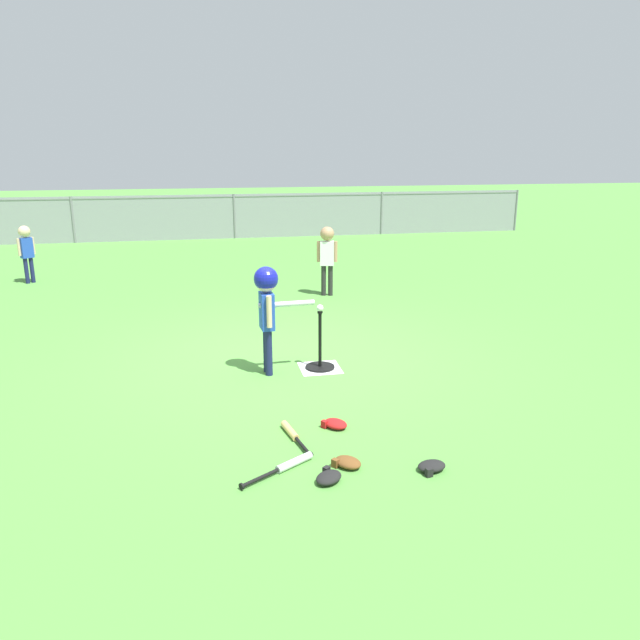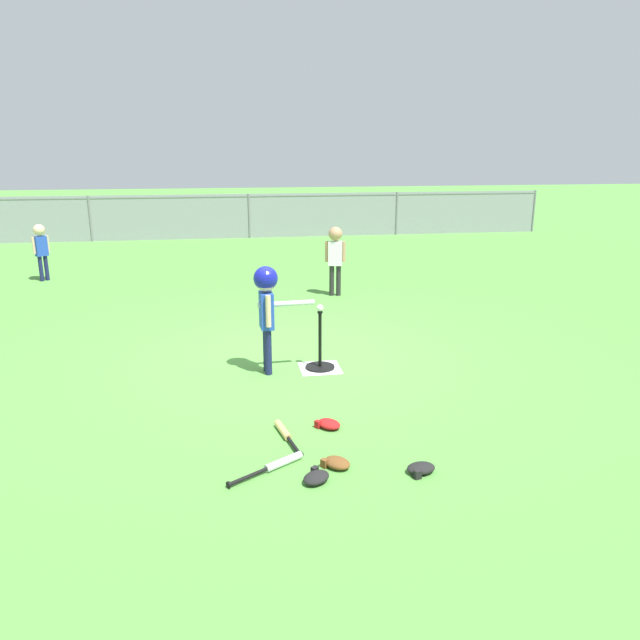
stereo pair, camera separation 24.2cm
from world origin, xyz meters
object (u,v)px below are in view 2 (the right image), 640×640
object	(u,v)px
glove_by_plate	(329,424)
glove_near_bats	(316,477)
glove_tossed_aside	(337,463)
glove_outfield_drop	(421,468)
baseball_on_tee	(320,308)
batting_tee	(320,360)
spare_bat_silver	(276,465)
batter_child	(267,298)
fielder_near_right	(41,245)
fielder_near_left	(335,252)
spare_bat_wood	(285,433)

from	to	relation	value
glove_by_plate	glove_near_bats	distance (m)	0.89
glove_tossed_aside	glove_outfield_drop	bearing A→B (deg)	-16.80
baseball_on_tee	glove_by_plate	distance (m)	1.61
batting_tee	spare_bat_silver	distance (m)	2.20
glove_by_plate	batter_child	bearing A→B (deg)	105.88
fielder_near_right	glove_tossed_aside	xyz separation A→B (m)	(3.99, -7.42, -0.62)
batter_child	fielder_near_left	size ratio (longest dim) A/B	1.04
batting_tee	batter_child	world-z (taller)	batter_child
glove_by_plate	glove_tossed_aside	size ratio (longest dim) A/B	1.00
fielder_near_right	spare_bat_silver	distance (m)	8.19
fielder_near_right	glove_near_bats	xyz separation A→B (m)	(3.80, -7.60, -0.62)
batter_child	glove_by_plate	xyz separation A→B (m)	(0.41, -1.43, -0.79)
baseball_on_tee	spare_bat_silver	xyz separation A→B (m)	(-0.67, -2.09, -0.65)
fielder_near_left	spare_bat_wood	bearing A→B (deg)	-105.13
batter_child	spare_bat_silver	size ratio (longest dim) A/B	1.95
spare_bat_silver	glove_by_plate	bearing A→B (deg)	50.77
batting_tee	spare_bat_wood	bearing A→B (deg)	-109.13
baseball_on_tee	spare_bat_silver	distance (m)	2.29
fielder_near_left	glove_by_plate	bearing A→B (deg)	-101.07
fielder_near_left	spare_bat_wood	xyz separation A→B (m)	(-1.33, -4.90, -0.69)
fielder_near_right	spare_bat_silver	bearing A→B (deg)	-64.37
glove_near_bats	baseball_on_tee	bearing A→B (deg)	80.25
batter_child	glove_outfield_drop	world-z (taller)	batter_child
baseball_on_tee	fielder_near_right	bearing A→B (deg)	128.55
batting_tee	baseball_on_tee	bearing A→B (deg)	90.00
spare_bat_silver	glove_outfield_drop	world-z (taller)	glove_outfield_drop
glove_by_plate	glove_near_bats	world-z (taller)	same
fielder_near_right	glove_tossed_aside	distance (m)	8.44
glove_by_plate	glove_outfield_drop	xyz separation A→B (m)	(0.55, -0.86, 0.00)
spare_bat_silver	baseball_on_tee	bearing A→B (deg)	72.28
batting_tee	glove_outfield_drop	size ratio (longest dim) A/B	2.63
baseball_on_tee	glove_near_bats	size ratio (longest dim) A/B	0.27
baseball_on_tee	glove_tossed_aside	size ratio (longest dim) A/B	0.27
glove_by_plate	glove_near_bats	size ratio (longest dim) A/B	1.00
spare_bat_wood	fielder_near_left	bearing A→B (deg)	74.87
batting_tee	fielder_near_left	size ratio (longest dim) A/B	0.58
fielder_near_right	glove_by_plate	bearing A→B (deg)	-59.05
spare_bat_wood	baseball_on_tee	bearing A→B (deg)	70.87
baseball_on_tee	batter_child	bearing A→B (deg)	-176.12
batter_child	glove_by_plate	distance (m)	1.68
batter_child	glove_near_bats	world-z (taller)	batter_child
glove_near_bats	fielder_near_right	bearing A→B (deg)	116.58
batting_tee	baseball_on_tee	size ratio (longest dim) A/B	8.73
glove_tossed_aside	batting_tee	bearing A→B (deg)	84.27
baseball_on_tee	glove_tossed_aside	world-z (taller)	baseball_on_tee
baseball_on_tee	fielder_near_left	xyz separation A→B (m)	(0.78, 3.32, 0.04)
fielder_near_right	spare_bat_silver	world-z (taller)	fielder_near_right
fielder_near_left	glove_outfield_drop	xyz separation A→B (m)	(-0.39, -5.65, -0.68)
fielder_near_left	spare_bat_silver	xyz separation A→B (m)	(-1.45, -5.41, -0.69)
batting_tee	spare_bat_silver	world-z (taller)	batting_tee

